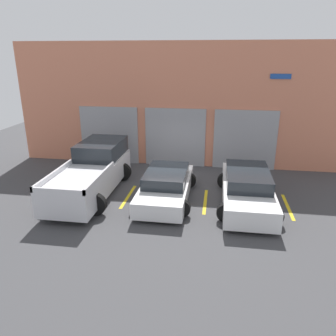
{
  "coord_description": "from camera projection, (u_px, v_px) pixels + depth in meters",
  "views": [
    {
      "loc": [
        1.82,
        -12.62,
        5.32
      ],
      "look_at": [
        0.0,
        -0.68,
        1.1
      ],
      "focal_mm": 35.0,
      "sensor_mm": 36.0,
      "label": 1
    }
  ],
  "objects": [
    {
      "name": "ground_plane",
      "position": [
        170.0,
        187.0,
        13.79
      ],
      "size": [
        28.0,
        28.0,
        0.0
      ],
      "primitive_type": "plane",
      "color": "#3D3D3F"
    },
    {
      "name": "shophouse_building",
      "position": [
        180.0,
        107.0,
        15.91
      ],
      "size": [
        16.36,
        0.68,
        5.91
      ],
      "color": "#D17A5B",
      "rests_on": "ground"
    },
    {
      "name": "pickup_truck",
      "position": [
        93.0,
        172.0,
        13.13
      ],
      "size": [
        2.4,
        5.36,
        1.82
      ],
      "color": "silver",
      "rests_on": "ground"
    },
    {
      "name": "sedan_white",
      "position": [
        247.0,
        189.0,
        12.09
      ],
      "size": [
        2.18,
        4.71,
        1.3
      ],
      "color": "white",
      "rests_on": "ground"
    },
    {
      "name": "sedan_side",
      "position": [
        166.0,
        186.0,
        12.54
      ],
      "size": [
        2.12,
        4.27,
        1.15
      ],
      "color": "white",
      "rests_on": "ground"
    },
    {
      "name": "parking_stripe_far_left",
      "position": [
        56.0,
        192.0,
        13.34
      ],
      "size": [
        0.12,
        2.2,
        0.01
      ],
      "primitive_type": "cube",
      "color": "gold",
      "rests_on": "ground"
    },
    {
      "name": "parking_stripe_left",
      "position": [
        128.0,
        196.0,
        12.91
      ],
      "size": [
        0.12,
        2.2,
        0.01
      ],
      "primitive_type": "cube",
      "color": "gold",
      "rests_on": "ground"
    },
    {
      "name": "parking_stripe_centre",
      "position": [
        205.0,
        201.0,
        12.48
      ],
      "size": [
        0.12,
        2.2,
        0.01
      ],
      "primitive_type": "cube",
      "color": "gold",
      "rests_on": "ground"
    },
    {
      "name": "parking_stripe_right",
      "position": [
        288.0,
        207.0,
        12.05
      ],
      "size": [
        0.12,
        2.2,
        0.01
      ],
      "primitive_type": "cube",
      "color": "gold",
      "rests_on": "ground"
    }
  ]
}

